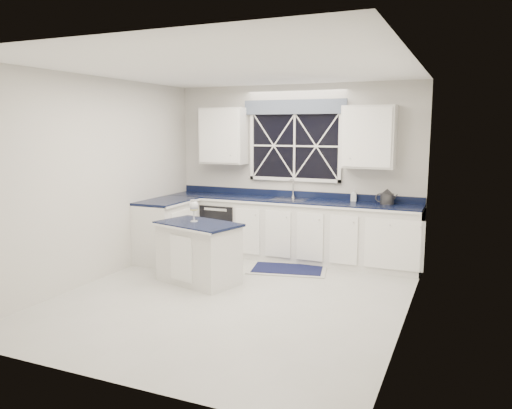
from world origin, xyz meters
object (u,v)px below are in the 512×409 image
at_px(faucet, 293,188).
at_px(island, 199,252).
at_px(dishwasher, 225,227).
at_px(soap_bottle, 354,195).
at_px(kettle, 387,197).
at_px(wine_glass, 194,207).

height_order(faucet, island, faucet).
distance_m(dishwasher, island, 1.65).
relative_size(faucet, soap_bottle, 1.69).
bearing_deg(kettle, island, -153.23).
xyz_separation_m(dishwasher, island, (0.42, -1.60, -0.01)).
bearing_deg(island, dishwasher, 120.08).
distance_m(kettle, wine_glass, 2.78).
height_order(kettle, soap_bottle, kettle).
bearing_deg(wine_glass, island, -28.94).
distance_m(dishwasher, faucet, 1.31).
height_order(island, kettle, kettle).
relative_size(kettle, wine_glass, 1.09).
xyz_separation_m(dishwasher, soap_bottle, (2.06, 0.22, 0.62)).
bearing_deg(dishwasher, island, -75.33).
bearing_deg(wine_glass, kettle, 36.38).
relative_size(faucet, wine_glass, 1.04).
height_order(dishwasher, wine_glass, wine_glass).
relative_size(dishwasher, wine_glass, 2.83).
bearing_deg(island, faucet, 84.62).
distance_m(faucet, island, 2.04).
height_order(dishwasher, faucet, faucet).
height_order(dishwasher, soap_bottle, soap_bottle).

